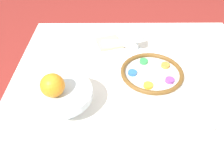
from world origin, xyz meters
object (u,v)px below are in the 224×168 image
Objects in this scene: seder_plate at (152,73)px; wine_glass at (138,35)px; napkin_roll at (119,43)px; bread_plate at (109,44)px; cup_near at (224,143)px; fruit_stand at (63,95)px; orange_fruit at (53,85)px.

wine_glass is at bearing -76.84° from seder_plate.
napkin_roll is at bearing -59.28° from seder_plate.
bread_plate is 2.20× the size of cup_near.
fruit_stand is at bearing -18.24° from cup_near.
bread_plate is at bearing -112.20° from orange_fruit.
orange_fruit is at bearing 50.87° from wine_glass.
orange_fruit is at bearing 36.52° from fruit_stand.
wine_glass reaches higher than seder_plate.
napkin_roll is at bearing -118.52° from orange_fruit.
orange_fruit is (0.39, 0.21, 0.13)m from seder_plate.
bread_plate is at bearing -110.46° from fruit_stand.
orange_fruit is 1.10× the size of cup_near.
seder_plate is 0.42m from fruit_stand.
wine_glass reaches higher than bread_plate.
wine_glass is 1.53× the size of orange_fruit.
orange_fruit is at bearing -15.98° from cup_near.
wine_glass is 0.18m from bread_plate.
napkin_roll is at bearing -117.13° from fruit_stand.
cup_near is at bearing 161.76° from fruit_stand.
wine_glass reaches higher than cup_near.
wine_glass is at bearing 159.75° from napkin_roll.
fruit_stand is 1.31× the size of bread_plate.
bread_plate is (-0.17, -0.45, -0.07)m from fruit_stand.
fruit_stand is 1.18× the size of napkin_roll.
seder_plate is 3.72× the size of cup_near.
seder_plate is at bearing 127.56° from bread_plate.
cup_near reaches higher than napkin_roll.
napkin_roll is 0.69m from cup_near.
fruit_stand reaches higher than cup_near.
orange_fruit is 0.52m from bread_plate.
seder_plate is 1.29× the size of fruit_stand.
orange_fruit is 0.50× the size of bread_plate.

